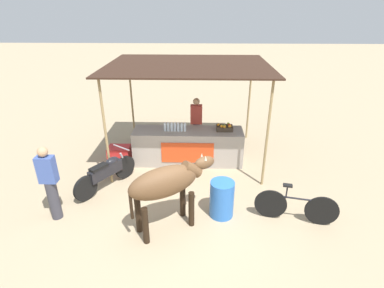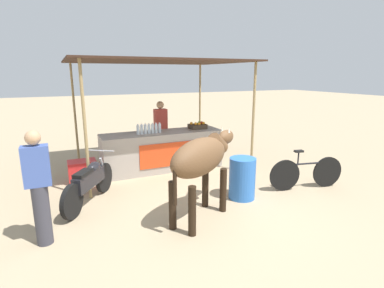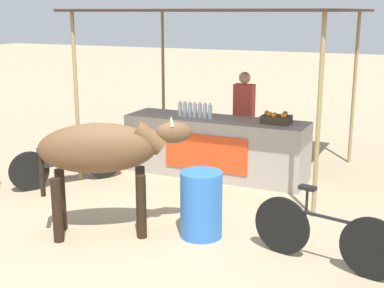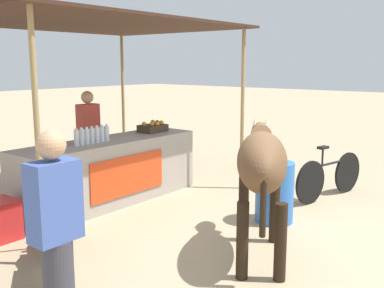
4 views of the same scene
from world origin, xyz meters
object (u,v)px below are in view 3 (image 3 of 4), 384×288
motorcycle_parked (69,157)px  bicycle_leaning (324,235)px  fruit_crate (276,118)px  water_barrel (201,204)px  cow (104,152)px  stall_counter (215,147)px  vendor_behind_counter (244,118)px  cooler_box (113,150)px

motorcycle_parked → bicycle_leaning: (4.20, -1.12, -0.08)m
fruit_crate → water_barrel: bearing=-94.7°
cow → motorcycle_parked: bearing=139.6°
stall_counter → vendor_behind_counter: (0.22, 0.75, 0.37)m
stall_counter → motorcycle_parked: 2.36m
motorcycle_parked → bicycle_leaning: bearing=-15.0°
stall_counter → fruit_crate: (1.00, 0.05, 0.56)m
cow → motorcycle_parked: cow is taller
motorcycle_parked → fruit_crate: bearing=26.2°
cooler_box → motorcycle_parked: 1.30m
vendor_behind_counter → water_barrel: (0.59, -3.11, -0.45)m
stall_counter → cooler_box: stall_counter is taller
cooler_box → water_barrel: size_ratio=0.74×
cooler_box → vendor_behind_counter: bearing=21.6°
stall_counter → bicycle_leaning: (2.30, -2.51, -0.13)m
cooler_box → water_barrel: 3.55m
fruit_crate → cooler_box: fruit_crate is taller
water_barrel → vendor_behind_counter: bearing=100.7°
motorcycle_parked → bicycle_leaning: 4.35m
water_barrel → motorcycle_parked: motorcycle_parked is taller
cow → water_barrel: bearing=20.9°
water_barrel → bicycle_leaning: bicycle_leaning is taller
fruit_crate → cooler_box: 3.04m
fruit_crate → cow: cow is taller
cooler_box → fruit_crate: bearing=2.8°
stall_counter → water_barrel: size_ratio=3.72×
motorcycle_parked → vendor_behind_counter: bearing=45.2°
stall_counter → cow: (-0.28, -2.77, 0.55)m
cooler_box → motorcycle_parked: motorcycle_parked is taller
stall_counter → motorcycle_parked: size_ratio=1.95×
fruit_crate → motorcycle_parked: 3.30m
cooler_box → bicycle_leaning: (4.23, -2.41, 0.11)m
water_barrel → bicycle_leaning: size_ratio=0.49×
cow → bicycle_leaning: cow is taller
motorcycle_parked → water_barrel: bearing=-19.7°
cow → fruit_crate: bearing=65.6°
vendor_behind_counter → water_barrel: 3.20m
water_barrel → bicycle_leaning: bearing=-5.8°
cow → motorcycle_parked: 2.22m
vendor_behind_counter → stall_counter: bearing=-106.0°
cooler_box → cow: cow is taller
water_barrel → cow: 1.32m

